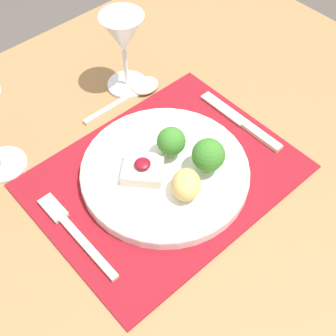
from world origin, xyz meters
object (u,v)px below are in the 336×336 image
(wine_glass_near, at_px, (123,38))
(knife, at_px, (245,124))
(dinner_plate, at_px, (170,170))
(fork, at_px, (72,230))
(spoon, at_px, (139,89))

(wine_glass_near, bearing_deg, knife, -68.55)
(dinner_plate, relative_size, knife, 1.50)
(dinner_plate, distance_m, fork, 0.18)
(dinner_plate, relative_size, wine_glass_near, 1.77)
(wine_glass_near, bearing_deg, fork, -143.13)
(spoon, bearing_deg, dinner_plate, -112.77)
(knife, bearing_deg, dinner_plate, -179.77)
(fork, distance_m, wine_glass_near, 0.34)
(dinner_plate, distance_m, spoon, 0.21)
(knife, bearing_deg, spoon, 114.75)
(dinner_plate, xyz_separation_m, spoon, (0.09, 0.19, -0.01))
(fork, bearing_deg, spoon, 31.64)
(dinner_plate, relative_size, spoon, 1.62)
(fork, distance_m, knife, 0.35)
(spoon, relative_size, wine_glass_near, 1.09)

